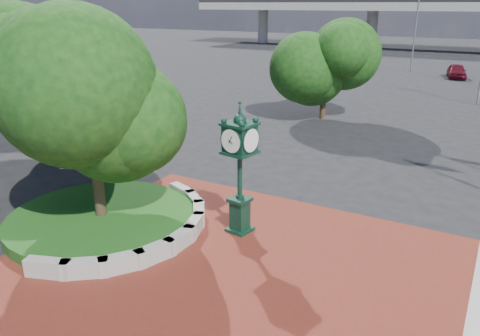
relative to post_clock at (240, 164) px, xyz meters
name	(u,v)px	position (x,y,z in m)	size (l,w,h in m)	color
ground	(231,264)	(0.79, -1.86, -2.31)	(200.00, 200.00, 0.00)	black
plaza	(212,281)	(0.79, -2.86, -2.29)	(12.00, 12.00, 0.04)	maroon
planter_wall	(156,234)	(-1.92, -1.86, -2.04)	(2.96, 6.77, 0.54)	#9E9B93
grass_bed	(102,219)	(-4.21, -1.86, -2.11)	(6.10, 6.10, 0.40)	#124014
overpass	(475,6)	(0.58, 68.14, 4.23)	(90.00, 12.00, 7.50)	#9E9B93
tree_planter	(91,115)	(-4.21, -1.86, 1.42)	(5.20, 5.20, 6.33)	#38281C
tree_northwest	(49,67)	(-12.21, 3.14, 1.82)	(5.60, 5.60, 6.93)	#38281C
tree_street	(325,67)	(-3.21, 16.14, 0.93)	(4.40, 4.40, 5.45)	#38281C
post_clock	(240,164)	(0.00, 0.00, 0.00)	(0.98, 0.98, 4.20)	black
parked_car	(457,71)	(2.11, 39.12, -1.63)	(1.59, 3.95, 1.35)	#4E0B18
street_lamp_far	(419,20)	(-2.47, 41.74, 3.02)	(1.91, 1.00, 9.09)	slate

